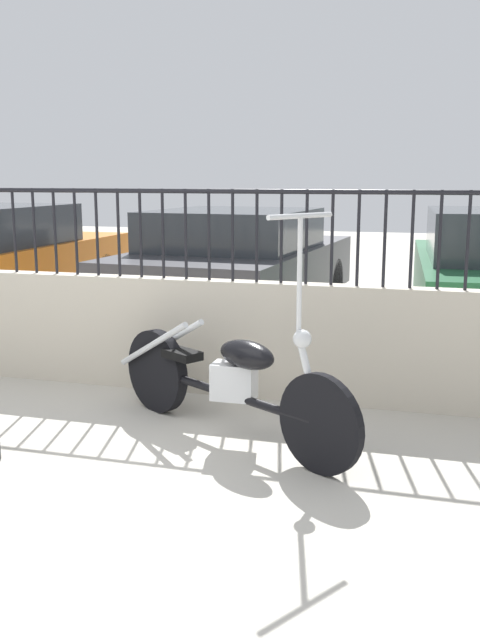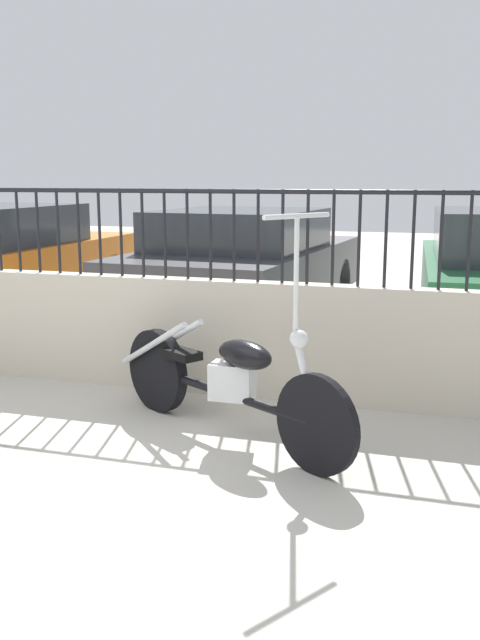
% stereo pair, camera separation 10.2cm
% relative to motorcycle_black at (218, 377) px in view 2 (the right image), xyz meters
% --- Properties ---
extents(low_wall, '(10.36, 0.18, 0.91)m').
position_rel_motorcycle_black_xyz_m(low_wall, '(-1.04, 0.92, 0.06)').
color(low_wall, beige).
rests_on(low_wall, ground_plane).
extents(fence_railing, '(10.36, 0.04, 0.70)m').
position_rel_motorcycle_black_xyz_m(fence_railing, '(-1.04, 0.92, 0.99)').
color(fence_railing, black).
rests_on(fence_railing, low_wall).
extents(motorcycle_black, '(1.97, 1.24, 1.51)m').
position_rel_motorcycle_black_xyz_m(motorcycle_black, '(0.00, 0.00, 0.00)').
color(motorcycle_black, black).
rests_on(motorcycle_black, ground_plane).
extents(car_orange, '(1.82, 4.23, 1.36)m').
position_rel_motorcycle_black_xyz_m(car_orange, '(-4.07, 3.41, 0.29)').
color(car_orange, black).
rests_on(car_orange, ground_plane).
extents(car_dark_grey, '(2.16, 4.22, 1.33)m').
position_rel_motorcycle_black_xyz_m(car_dark_grey, '(-0.99, 3.84, 0.28)').
color(car_dark_grey, black).
rests_on(car_dark_grey, ground_plane).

